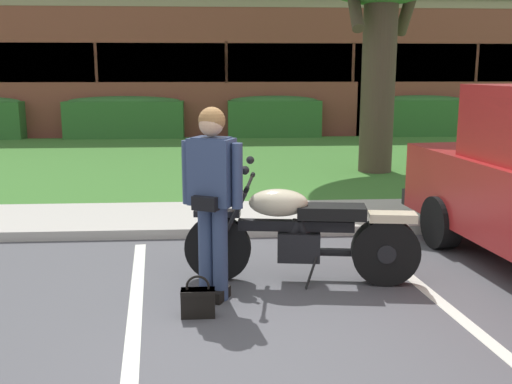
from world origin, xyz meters
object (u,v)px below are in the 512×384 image
Objects in this scene: handbag at (198,300)px; hedge_center_right at (274,116)px; motorcycle at (310,234)px; rider_person at (212,190)px; hedge_center_left at (125,117)px; hedge_right at (418,115)px; brick_building at (224,66)px.

hedge_center_right is at bearing 81.89° from handbag.
rider_person is (-0.92, -0.36, 0.51)m from motorcycle.
hedge_center_left is at bearing 180.00° from hedge_center_right.
handbag is 0.13× the size of hedge_center_right.
handbag is at bearing -107.06° from rider_person.
hedge_right is (4.31, 0.00, 0.00)m from hedge_center_right.
hedge_right is (6.01, 12.41, -0.34)m from rider_person.
hedge_center_right is at bearing -75.65° from brick_building.
hedge_center_right is at bearing 82.20° from rider_person.
hedge_center_left is at bearing 100.95° from handbag.
motorcycle is 0.80× the size of hedge_right.
hedge_center_left reaches higher than motorcycle.
handbag is at bearing -143.87° from motorcycle.
hedge_center_left is 4.31m from hedge_center_right.
brick_building is (-0.59, 17.41, 1.60)m from motorcycle.
hedge_center_right reaches higher than handbag.
motorcycle is 12.56m from hedge_center_left.
rider_person is at bearing 72.94° from handbag.
hedge_center_left is 0.15× the size of brick_building.
hedge_right is at bearing 64.17° from rider_person.
hedge_center_right is (1.70, 12.41, -0.34)m from rider_person.
hedge_right is (8.61, 0.00, 0.00)m from hedge_center_left.
motorcycle reaches higher than handbag.
rider_person is at bearing -91.06° from brick_building.
brick_building is at bearing 91.96° from motorcycle.
brick_building is (0.46, 18.17, 1.94)m from handbag.
hedge_center_left is at bearing -118.73° from brick_building.
hedge_right is at bearing 0.00° from hedge_center_left.
motorcycle is at bearing -93.68° from hedge_center_right.
handbag is at bearing -115.57° from hedge_right.
hedge_center_right is (1.83, 12.82, 0.51)m from handbag.
motorcycle is at bearing -112.86° from hedge_right.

